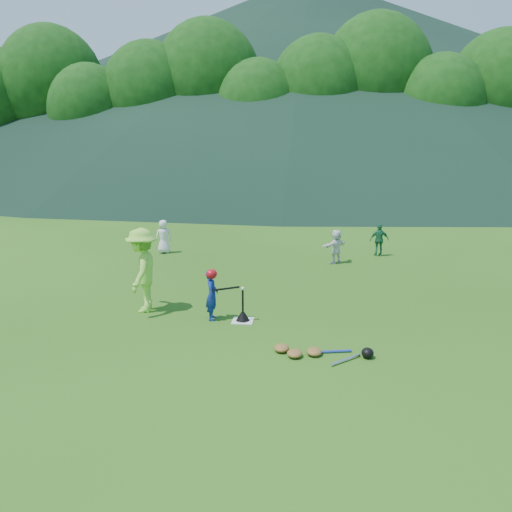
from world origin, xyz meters
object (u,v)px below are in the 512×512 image
Objects in this scene: fielder_d at (336,246)px; equipment_pile at (314,352)px; batting_tee at (243,316)px; adult_coach at (142,270)px; batter_child at (212,295)px; home_plate at (243,321)px; fielder_a at (164,237)px; fielder_c at (379,240)px.

fielder_d is 7.45m from equipment_pile.
adult_coach is at bearing 169.39° from batting_tee.
home_plate is at bearing -98.41° from batter_child.
adult_coach is at bearing 169.39° from home_plate.
batter_child is at bearing 175.70° from batting_tee.
fielder_a is at bearing 20.85° from batter_child.
fielder_c is at bearing 75.76° from equipment_pile.
equipment_pile is at bearing 39.90° from fielder_d.
adult_coach is 2.54m from batting_tee.
equipment_pile is (-2.20, -8.68, -0.49)m from fielder_c.
adult_coach is at bearing 38.39° from fielder_c.
fielder_c is at bearing 175.06° from fielder_d.
home_plate is 7.66m from fielder_a.
fielder_d is (4.58, 5.33, -0.41)m from adult_coach.
fielder_a is at bearing 119.45° from batting_tee.
fielder_a is 7.51m from fielder_c.
batter_child is (-0.68, 0.05, 0.54)m from home_plate.
fielder_d is (5.97, -0.88, -0.04)m from fielder_a.
equipment_pile is (1.54, -1.63, -0.06)m from batting_tee.
batting_tee is (-3.74, -7.05, -0.43)m from fielder_c.
fielder_d is (2.90, 5.72, -0.00)m from batter_child.
batter_child reaches higher than batting_tee.
fielder_d reaches higher than home_plate.
adult_coach reaches higher than equipment_pile.
home_plate is 0.23× the size of adult_coach.
fielder_a is 9.84m from equipment_pile.
home_plate is at bearing 24.12° from fielder_d.
fielder_c is 0.62× the size of equipment_pile.
equipment_pile is at bearing 66.87° from fielder_c.
adult_coach reaches higher than fielder_a.
fielder_d is at bearing 68.99° from home_plate.
home_plate is 0.41× the size of batter_child.
home_plate is 0.87m from batter_child.
batter_child reaches higher than home_plate.
fielder_a reaches higher than fielder_c.
adult_coach is at bearing 72.77° from batter_child.
equipment_pile is (5.30, -8.28, -0.53)m from fielder_a.
batter_child is 0.61× the size of equipment_pile.
fielder_d is at bearing 31.03° from fielder_c.
fielder_c is (6.10, 6.61, -0.40)m from adult_coach.
adult_coach is 4.51m from equipment_pile.
fielder_a reaches higher than home_plate.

